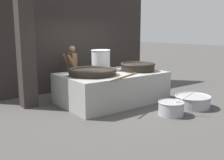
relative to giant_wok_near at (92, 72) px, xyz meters
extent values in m
plane|color=#474442|center=(0.65, -0.01, -0.93)|extent=(60.00, 60.00, 0.00)
cube|color=#2D2826|center=(0.65, 2.16, 0.76)|extent=(5.99, 0.24, 3.37)
cube|color=#2D2826|center=(-1.42, 0.96, 0.76)|extent=(0.38, 0.38, 3.37)
cube|color=gray|center=(0.65, -0.01, -0.51)|extent=(2.89, 1.82, 0.84)
cylinder|color=black|center=(0.00, 0.00, -0.03)|extent=(1.26, 1.26, 0.12)
torus|color=black|center=(0.00, 0.00, 0.03)|extent=(1.31, 1.31, 0.10)
cylinder|color=black|center=(1.48, -0.18, 0.01)|extent=(0.98, 0.98, 0.19)
torus|color=black|center=(1.48, -0.18, 0.11)|extent=(1.02, 1.02, 0.08)
cylinder|color=silver|center=(0.69, 0.60, 0.21)|extent=(0.55, 0.55, 0.59)
torus|color=silver|center=(0.69, 0.60, 0.50)|extent=(0.59, 0.59, 0.04)
cylinder|color=brown|center=(0.41, -0.82, -0.07)|extent=(1.31, 0.58, 0.04)
cube|color=brown|center=(1.00, -0.57, -0.08)|extent=(0.15, 0.14, 0.02)
cylinder|color=brown|center=(0.17, 1.35, -0.55)|extent=(0.12, 0.12, 0.76)
cylinder|color=brown|center=(0.19, 1.51, -0.55)|extent=(0.12, 0.12, 0.76)
cube|color=#722D4C|center=(0.18, 1.43, -0.39)|extent=(0.21, 0.25, 0.50)
cube|color=brown|center=(0.18, 1.43, 0.12)|extent=(0.21, 0.48, 0.56)
cylinder|color=brown|center=(0.06, 1.21, 0.11)|extent=(0.32, 0.13, 0.52)
cylinder|color=brown|center=(0.12, 1.67, 0.11)|extent=(0.32, 0.13, 0.52)
sphere|color=brown|center=(0.18, 1.43, 0.52)|extent=(0.22, 0.22, 0.22)
cylinder|color=#9E9EA3|center=(1.04, -1.85, -0.77)|extent=(0.60, 0.60, 0.32)
torus|color=#9E9EA3|center=(1.04, -1.85, -0.61)|extent=(0.63, 0.63, 0.03)
cylinder|color=tan|center=(1.04, -1.85, -0.70)|extent=(0.53, 0.53, 0.08)
sphere|color=#9E9EA3|center=(1.11, -1.92, -0.63)|extent=(0.11, 0.11, 0.11)
cylinder|color=#9E9EA3|center=(1.26, -2.06, -0.49)|extent=(0.31, 0.30, 0.30)
cylinder|color=#9E9EA3|center=(2.01, -1.76, -0.78)|extent=(0.89, 0.89, 0.30)
torus|color=#9E9EA3|center=(2.01, -1.76, -0.63)|extent=(0.94, 0.94, 0.04)
cylinder|color=#6B9347|center=(2.01, -1.76, -0.71)|extent=(0.79, 0.79, 0.07)
camera|label=1|loc=(-3.75, -5.81, 1.07)|focal=42.00mm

